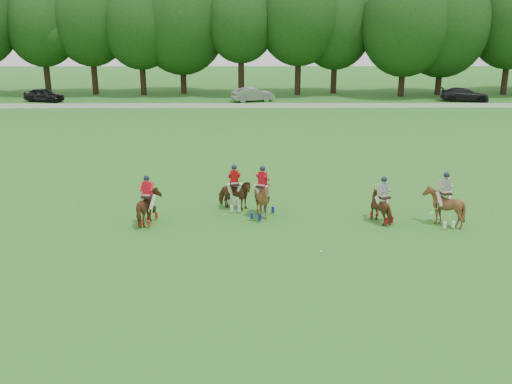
{
  "coord_description": "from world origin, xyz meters",
  "views": [
    {
      "loc": [
        1.21,
        -19.74,
        8.73
      ],
      "look_at": [
        1.38,
        4.2,
        1.4
      ],
      "focal_mm": 40.0,
      "sensor_mm": 36.0,
      "label": 1
    }
  ],
  "objects_px": {
    "polo_red_b": "(234,194)",
    "car_mid": "(253,95)",
    "polo_red_a": "(148,207)",
    "polo_red_c": "(262,199)",
    "polo_ball": "(321,251)",
    "car_right": "(464,95)",
    "polo_stripe_a": "(382,206)",
    "polo_stripe_b": "(443,206)",
    "car_left": "(44,95)"
  },
  "relations": [
    {
      "from": "car_right",
      "to": "polo_red_b",
      "type": "distance_m",
      "value": 43.75
    },
    {
      "from": "car_right",
      "to": "polo_stripe_a",
      "type": "bearing_deg",
      "value": 166.45
    },
    {
      "from": "polo_ball",
      "to": "polo_red_a",
      "type": "bearing_deg",
      "value": 155.67
    },
    {
      "from": "car_right",
      "to": "polo_stripe_a",
      "type": "distance_m",
      "value": 42.08
    },
    {
      "from": "car_mid",
      "to": "polo_red_b",
      "type": "distance_m",
      "value": 36.58
    },
    {
      "from": "polo_red_c",
      "to": "car_right",
      "type": "bearing_deg",
      "value": 58.93
    },
    {
      "from": "polo_stripe_b",
      "to": "polo_red_b",
      "type": "bearing_deg",
      "value": 167.03
    },
    {
      "from": "car_right",
      "to": "polo_red_a",
      "type": "distance_m",
      "value": 47.46
    },
    {
      "from": "car_mid",
      "to": "polo_red_b",
      "type": "relative_size",
      "value": 2.09
    },
    {
      "from": "polo_stripe_b",
      "to": "car_right",
      "type": "bearing_deg",
      "value": 69.05
    },
    {
      "from": "polo_red_b",
      "to": "polo_stripe_a",
      "type": "bearing_deg",
      "value": -14.8
    },
    {
      "from": "car_mid",
      "to": "polo_red_a",
      "type": "xyz_separation_m",
      "value": [
        -4.68,
        -38.5,
        0.03
      ]
    },
    {
      "from": "polo_stripe_a",
      "to": "polo_red_c",
      "type": "bearing_deg",
      "value": 173.21
    },
    {
      "from": "polo_stripe_a",
      "to": "car_right",
      "type": "bearing_deg",
      "value": 65.58
    },
    {
      "from": "car_right",
      "to": "polo_red_b",
      "type": "bearing_deg",
      "value": 157.58
    },
    {
      "from": "polo_red_b",
      "to": "car_mid",
      "type": "bearing_deg",
      "value": 88.53
    },
    {
      "from": "polo_red_b",
      "to": "polo_red_a",
      "type": "bearing_deg",
      "value": -152.63
    },
    {
      "from": "polo_stripe_a",
      "to": "car_left",
      "type": "bearing_deg",
      "value": 126.47
    },
    {
      "from": "polo_stripe_a",
      "to": "polo_ball",
      "type": "distance_m",
      "value": 4.7
    },
    {
      "from": "polo_stripe_a",
      "to": "polo_stripe_b",
      "type": "distance_m",
      "value": 2.62
    },
    {
      "from": "car_left",
      "to": "polo_stripe_a",
      "type": "xyz_separation_m",
      "value": [
        28.32,
        -38.32,
        -0.0
      ]
    },
    {
      "from": "car_mid",
      "to": "polo_red_b",
      "type": "height_order",
      "value": "polo_red_b"
    },
    {
      "from": "car_left",
      "to": "polo_red_a",
      "type": "bearing_deg",
      "value": -139.42
    },
    {
      "from": "car_left",
      "to": "polo_red_a",
      "type": "distance_m",
      "value": 42.49
    },
    {
      "from": "polo_red_a",
      "to": "polo_red_b",
      "type": "bearing_deg",
      "value": 27.37
    },
    {
      "from": "car_mid",
      "to": "polo_stripe_a",
      "type": "relative_size",
      "value": 2.2
    },
    {
      "from": "polo_red_b",
      "to": "polo_red_c",
      "type": "relative_size",
      "value": 0.91
    },
    {
      "from": "polo_red_a",
      "to": "polo_stripe_b",
      "type": "height_order",
      "value": "polo_stripe_b"
    },
    {
      "from": "polo_stripe_b",
      "to": "polo_ball",
      "type": "xyz_separation_m",
      "value": [
        -5.69,
        -3.1,
        -0.82
      ]
    },
    {
      "from": "polo_red_a",
      "to": "polo_stripe_b",
      "type": "xyz_separation_m",
      "value": [
        12.94,
        -0.18,
        0.08
      ]
    },
    {
      "from": "polo_red_b",
      "to": "polo_ball",
      "type": "distance_m",
      "value": 6.33
    },
    {
      "from": "polo_red_a",
      "to": "polo_ball",
      "type": "distance_m",
      "value": 7.99
    },
    {
      "from": "car_left",
      "to": "polo_stripe_a",
      "type": "relative_size",
      "value": 2.08
    },
    {
      "from": "car_left",
      "to": "car_mid",
      "type": "distance_m",
      "value": 22.65
    },
    {
      "from": "polo_ball",
      "to": "polo_red_b",
      "type": "bearing_deg",
      "value": 123.96
    },
    {
      "from": "car_mid",
      "to": "polo_stripe_a",
      "type": "xyz_separation_m",
      "value": [
        5.67,
        -38.32,
        -0.02
      ]
    },
    {
      "from": "polo_red_b",
      "to": "polo_stripe_b",
      "type": "xyz_separation_m",
      "value": [
        9.2,
        -2.12,
        0.1
      ]
    },
    {
      "from": "car_mid",
      "to": "car_left",
      "type": "bearing_deg",
      "value": 71.13
    },
    {
      "from": "polo_stripe_b",
      "to": "polo_red_c",
      "type": "bearing_deg",
      "value": 172.75
    },
    {
      "from": "car_mid",
      "to": "polo_stripe_b",
      "type": "bearing_deg",
      "value": 173.18
    },
    {
      "from": "polo_red_b",
      "to": "polo_red_c",
      "type": "distance_m",
      "value": 1.72
    },
    {
      "from": "car_left",
      "to": "car_right",
      "type": "relative_size",
      "value": 0.85
    },
    {
      "from": "car_left",
      "to": "polo_stripe_b",
      "type": "height_order",
      "value": "polo_stripe_b"
    },
    {
      "from": "car_mid",
      "to": "polo_ball",
      "type": "height_order",
      "value": "car_mid"
    },
    {
      "from": "car_left",
      "to": "polo_red_a",
      "type": "height_order",
      "value": "polo_red_a"
    },
    {
      "from": "polo_red_a",
      "to": "polo_red_c",
      "type": "bearing_deg",
      "value": 9.24
    },
    {
      "from": "polo_stripe_a",
      "to": "polo_ball",
      "type": "xyz_separation_m",
      "value": [
        -3.1,
        -3.47,
        -0.69
      ]
    },
    {
      "from": "car_mid",
      "to": "polo_red_c",
      "type": "height_order",
      "value": "polo_red_c"
    },
    {
      "from": "polo_red_b",
      "to": "polo_stripe_b",
      "type": "distance_m",
      "value": 9.44
    },
    {
      "from": "polo_red_b",
      "to": "polo_red_c",
      "type": "bearing_deg",
      "value": -40.52
    }
  ]
}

